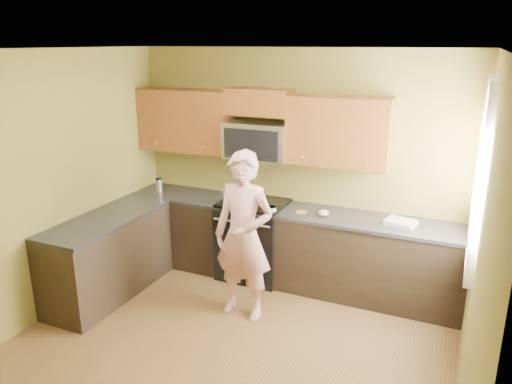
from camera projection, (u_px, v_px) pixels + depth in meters
The scene contains 25 objects.
floor at pixel (218, 360), 4.44m from camera, with size 4.00×4.00×0.00m, color brown.
ceiling at pixel (210, 50), 3.64m from camera, with size 4.00×4.00×0.00m, color white.
wall_back at pixel (295, 166), 5.79m from camera, with size 4.00×4.00×0.00m, color olive.
wall_front at pixel (9, 356), 2.29m from camera, with size 4.00×4.00×0.00m, color olive.
wall_left at pixel (35, 191), 4.82m from camera, with size 4.00×4.00×0.00m, color olive.
wall_right at pixel (478, 262), 3.26m from camera, with size 4.00×4.00×0.00m, color olive.
cabinet_back_run at pixel (285, 246), 5.79m from camera, with size 4.00×0.60×0.88m, color black.
cabinet_left_run at pixel (109, 257), 5.49m from camera, with size 0.60×1.60×0.88m, color black.
countertop_back at pixel (286, 210), 5.65m from camera, with size 4.00×0.62×0.04m, color black.
countertop_left at pixel (106, 219), 5.35m from camera, with size 0.62×1.60×0.04m, color black.
stove at pixel (253, 239), 5.91m from camera, with size 0.76×0.65×0.95m, color black, non-canonical shape.
microwave at pixel (258, 158), 5.74m from camera, with size 0.76×0.40×0.42m, color silver, non-canonical shape.
upper_cab_left at pixel (187, 150), 6.15m from camera, with size 1.22×0.33×0.75m, color brown, non-canonical shape.
upper_cab_right at pixel (337, 165), 5.40m from camera, with size 1.12×0.33×0.75m, color brown, non-canonical shape.
upper_cab_over_mw at pixel (259, 102), 5.58m from camera, with size 0.76×0.33×0.30m, color brown.
window at pixel (482, 176), 4.23m from camera, with size 0.06×1.06×1.66m, color white, non-canonical shape.
woman at pixel (244, 236), 4.95m from camera, with size 0.64×0.42×1.75m, color #DA6D6F.
frying_pan at pixel (242, 207), 5.61m from camera, with size 0.28×0.48×0.06m, color black, non-canonical shape.
butter_tub at pixel (271, 212), 5.50m from camera, with size 0.12×0.12×0.09m, color yellow, non-canonical shape.
toast_slice at pixel (301, 212), 5.48m from camera, with size 0.11×0.11×0.01m, color #B27F47.
napkin_a at pixel (272, 210), 5.47m from camera, with size 0.11×0.12×0.06m, color silver.
napkin_b at pixel (324, 213), 5.39m from camera, with size 0.12×0.13×0.07m, color silver.
dish_towel at pixel (401, 222), 5.13m from camera, with size 0.30×0.24×0.05m, color silver.
travel_mug at pixel (159, 192), 6.27m from camera, with size 0.08×0.08×0.18m, color silver, non-canonical shape.
glass_c at pixel (225, 193), 6.01m from camera, with size 0.07×0.07×0.12m, color silver.
Camera 1 is at (1.86, -3.32, 2.76)m, focal length 34.39 mm.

